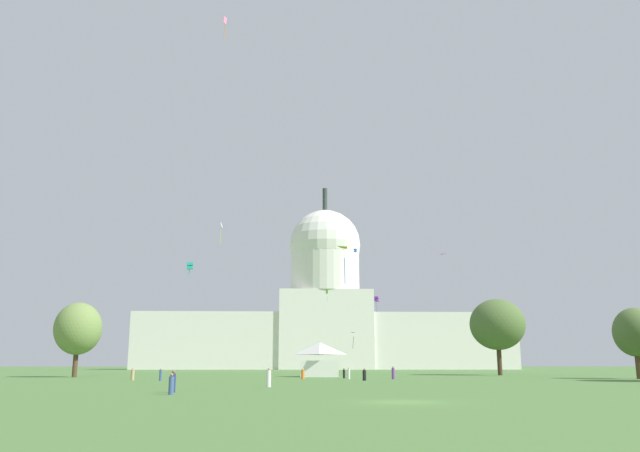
{
  "coord_description": "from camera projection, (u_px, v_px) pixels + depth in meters",
  "views": [
    {
      "loc": [
        -6.21,
        -36.98,
        2.14
      ],
      "look_at": [
        -2.28,
        60.4,
        23.15
      ],
      "focal_mm": 35.83,
      "sensor_mm": 36.0,
      "label": 1
    }
  ],
  "objects": [
    {
      "name": "kite_blue_mid",
      "position": [
        355.0,
        250.0,
        183.09
      ],
      "size": [
        0.94,
        0.95,
        2.3
      ],
      "rotation": [
        0.0,
        0.0,
        0.5
      ],
      "color": "blue"
    },
    {
      "name": "person_navy_near_tree_west",
      "position": [
        173.0,
        382.0,
        47.97
      ],
      "size": [
        0.56,
        0.56,
        1.63
      ],
      "rotation": [
        0.0,
        0.0,
        3.82
      ],
      "color": "navy",
      "rests_on": "ground_plane"
    },
    {
      "name": "tree_west_mid",
      "position": [
        78.0,
        329.0,
        101.67
      ],
      "size": [
        9.68,
        9.6,
        11.7
      ],
      "color": "#4C3823",
      "rests_on": "ground_plane"
    },
    {
      "name": "capitol_building",
      "position": [
        325.0,
        315.0,
        234.89
      ],
      "size": [
        136.26,
        26.65,
        67.88
      ],
      "color": "silver",
      "rests_on": "ground_plane"
    },
    {
      "name": "tree_east_near",
      "position": [
        636.0,
        332.0,
        90.63
      ],
      "size": [
        6.65,
        6.61,
        9.94
      ],
      "color": "#4C3823",
      "rests_on": "ground_plane"
    },
    {
      "name": "person_black_front_right",
      "position": [
        344.0,
        374.0,
        93.38
      ],
      "size": [
        0.36,
        0.36,
        1.45
      ],
      "rotation": [
        0.0,
        0.0,
        4.76
      ],
      "color": "black",
      "rests_on": "ground_plane"
    },
    {
      "name": "person_white_front_left",
      "position": [
        269.0,
        378.0,
        58.6
      ],
      "size": [
        0.45,
        0.45,
        1.72
      ],
      "rotation": [
        0.0,
        0.0,
        3.11
      ],
      "color": "silver",
      "rests_on": "ground_plane"
    },
    {
      "name": "person_tan_mid_right",
      "position": [
        133.0,
        375.0,
        82.23
      ],
      "size": [
        0.59,
        0.59,
        1.56
      ],
      "rotation": [
        0.0,
        0.0,
        1.17
      ],
      "color": "tan",
      "rests_on": "ground_plane"
    },
    {
      "name": "kite_magenta_mid",
      "position": [
        441.0,
        256.0,
        131.93
      ],
      "size": [
        1.51,
        1.56,
        0.26
      ],
      "rotation": [
        0.0,
        0.0,
        5.43
      ],
      "color": "#D1339E"
    },
    {
      "name": "kite_violet_low",
      "position": [
        377.0,
        299.0,
        140.85
      ],
      "size": [
        1.23,
        1.26,
        3.52
      ],
      "rotation": [
        0.0,
        0.0,
        2.59
      ],
      "color": "purple"
    },
    {
      "name": "ground_plane",
      "position": [
        404.0,
        402.0,
        35.92
      ],
      "size": [
        800.0,
        800.0,
        0.0
      ],
      "primitive_type": "plane",
      "color": "#4C7538"
    },
    {
      "name": "person_purple_mid_left",
      "position": [
        393.0,
        373.0,
        88.22
      ],
      "size": [
        0.5,
        0.5,
        1.72
      ],
      "rotation": [
        0.0,
        0.0,
        1.38
      ],
      "color": "#703D93",
      "rests_on": "ground_plane"
    },
    {
      "name": "kite_lime_mid",
      "position": [
        327.0,
        292.0,
        190.34
      ],
      "size": [
        0.68,
        1.08,
        3.98
      ],
      "rotation": [
        0.0,
        0.0,
        4.58
      ],
      "color": "#8CD133"
    },
    {
      "name": "kite_white_mid",
      "position": [
        221.0,
        228.0,
        123.24
      ],
      "size": [
        0.46,
        1.02,
        4.29
      ],
      "rotation": [
        0.0,
        0.0,
        0.66
      ],
      "color": "white"
    },
    {
      "name": "person_white_edge_east",
      "position": [
        349.0,
        373.0,
        88.85
      ],
      "size": [
        0.5,
        0.5,
        1.63
      ],
      "rotation": [
        0.0,
        0.0,
        2.13
      ],
      "color": "silver",
      "rests_on": "ground_plane"
    },
    {
      "name": "kite_black_low",
      "position": [
        354.0,
        336.0,
        152.29
      ],
      "size": [
        1.25,
        1.08,
        3.46
      ],
      "rotation": [
        0.0,
        0.0,
        0.51
      ],
      "color": "black"
    },
    {
      "name": "kite_turquoise_mid",
      "position": [
        190.0,
        266.0,
        110.03
      ],
      "size": [
        1.16,
        1.13,
        2.75
      ],
      "rotation": [
        0.0,
        0.0,
        1.66
      ],
      "color": "teal"
    },
    {
      "name": "person_denim_near_tree_east",
      "position": [
        161.0,
        375.0,
        79.99
      ],
      "size": [
        0.46,
        0.46,
        1.53
      ],
      "rotation": [
        0.0,
        0.0,
        2.75
      ],
      "color": "#3D5684",
      "rests_on": "ground_plane"
    },
    {
      "name": "kite_gold_low",
      "position": [
        347.0,
        252.0,
        69.61
      ],
      "size": [
        1.52,
        1.79,
        3.82
      ],
      "rotation": [
        0.0,
        0.0,
        0.99
      ],
      "color": "gold"
    },
    {
      "name": "person_black_back_center",
      "position": [
        364.0,
        375.0,
        80.77
      ],
      "size": [
        0.57,
        0.57,
        1.49
      ],
      "rotation": [
        0.0,
        0.0,
        5.97
      ],
      "color": "black",
      "rests_on": "ground_plane"
    },
    {
      "name": "person_orange_edge_west",
      "position": [
        303.0,
        374.0,
        88.03
      ],
      "size": [
        0.52,
        0.52,
        1.48
      ],
      "rotation": [
        0.0,
        0.0,
        6.18
      ],
      "color": "orange",
      "rests_on": "ground_plane"
    },
    {
      "name": "tree_east_far",
      "position": [
        497.0,
        325.0,
        118.78
      ],
      "size": [
        10.19,
        9.85,
        13.95
      ],
      "color": "#42301E",
      "rests_on": "ground_plane"
    },
    {
      "name": "event_tent",
      "position": [
        320.0,
        360.0,
        103.88
      ],
      "size": [
        6.67,
        7.23,
        5.47
      ],
      "rotation": [
        0.0,
        0.0,
        -0.06
      ],
      "color": "white",
      "rests_on": "ground_plane"
    },
    {
      "name": "kite_pink_high",
      "position": [
        225.0,
        23.0,
        91.62
      ],
      "size": [
        0.48,
        0.78,
        3.59
      ],
      "rotation": [
        0.0,
        0.0,
        3.49
      ],
      "color": "pink"
    },
    {
      "name": "person_denim_deep_crowd",
      "position": [
        171.0,
        385.0,
        44.71
      ],
      "size": [
        0.48,
        0.48,
        1.47
      ],
      "rotation": [
        0.0,
        0.0,
        3.55
      ],
      "color": "#3D5684",
      "rests_on": "ground_plane"
    }
  ]
}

